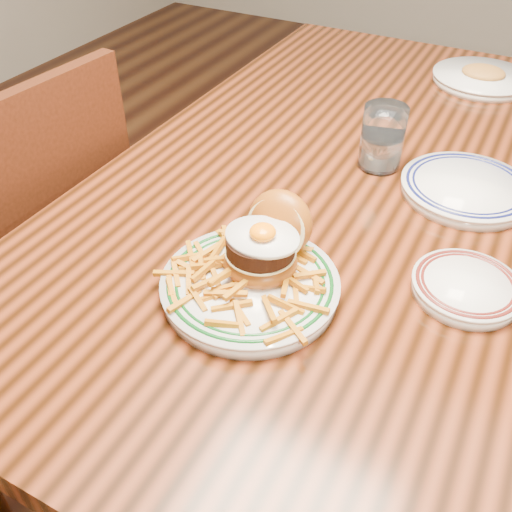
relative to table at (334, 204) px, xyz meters
The scene contains 8 objects.
floor 0.66m from the table, ahead, with size 6.00×6.00×0.00m, color black.
table is the anchor object (origin of this frame).
chair_left 0.70m from the table, 153.69° to the right, with size 0.47×0.47×0.94m.
main_plate 0.41m from the table, 87.55° to the right, with size 0.27×0.28×0.13m.
side_plate 0.41m from the table, 39.83° to the right, with size 0.16×0.16×0.02m.
rear_plate 0.27m from the table, ahead, with size 0.24×0.24×0.03m.
water_glass 0.17m from the table, 34.32° to the left, with size 0.08×0.08×0.13m.
far_plate 0.60m from the table, 73.16° to the left, with size 0.25×0.25×0.05m.
Camera 1 is at (0.32, -0.96, 1.35)m, focal length 40.00 mm.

